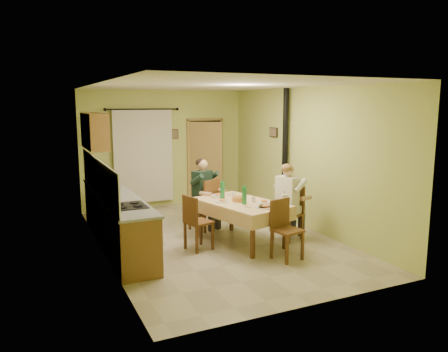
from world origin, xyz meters
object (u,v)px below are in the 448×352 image
dining_table (241,222)px  chair_left (198,233)px  man_far (203,186)px  chair_far (204,215)px  man_right (288,193)px  chair_right (288,224)px  stove_flue (285,173)px  chair_near (286,242)px

dining_table → chair_left: 0.83m
dining_table → man_far: (-0.28, 1.09, 0.50)m
chair_far → man_right: size_ratio=0.74×
chair_far → chair_right: size_ratio=1.03×
chair_left → stove_flue: stove_flue is taller
stove_flue → chair_far: bearing=178.5°
chair_near → stove_flue: bearing=-133.6°
chair_right → stove_flue: size_ratio=0.36×
chair_left → man_far: size_ratio=0.69×
chair_near → chair_left: size_ratio=1.01×
chair_far → stove_flue: (1.83, -0.05, 0.73)m
dining_table → stove_flue: bearing=19.3°
man_far → chair_right: bearing=-75.2°
chair_right → man_right: (-0.01, -0.00, 0.59)m
man_right → stove_flue: stove_flue is taller
dining_table → chair_right: chair_right is taller
chair_near → chair_right: (0.60, 0.87, 0.00)m
man_right → chair_right: bearing=-90.0°
chair_near → chair_right: chair_right is taller
man_right → stove_flue: 1.40m
chair_left → man_right: bearing=68.9°
chair_far → man_far: (-0.01, 0.01, 0.59)m
man_right → stove_flue: (0.69, 1.21, 0.15)m
chair_left → chair_near: bearing=31.8°
dining_table → chair_left: chair_left is taller
stove_flue → chair_right: bearing=-119.2°
chair_near → chair_left: chair_near is taller
chair_near → man_right: 1.20m
dining_table → chair_near: (0.29, -1.04, -0.09)m
chair_right → chair_left: (-1.71, 0.17, -0.00)m
man_right → man_far: bearing=24.7°
dining_table → chair_far: size_ratio=1.86×
man_far → dining_table: bearing=-103.4°
man_far → stove_flue: (1.84, -0.06, 0.15)m
chair_far → man_right: man_right is taller
chair_near → chair_right: size_ratio=0.97×
chair_left → chair_far: bearing=137.5°
chair_near → chair_left: 1.52m
chair_right → man_right: bearing=90.0°
chair_near → man_right: man_right is taller
man_right → chair_left: bearing=66.8°
chair_right → man_right: size_ratio=0.72×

